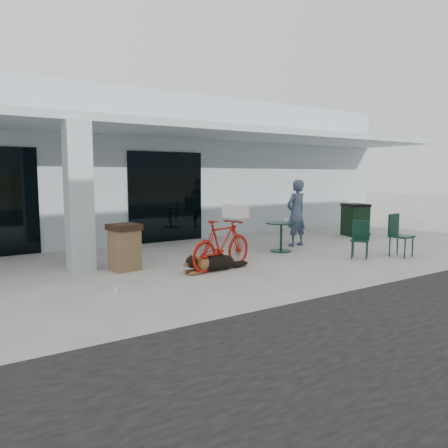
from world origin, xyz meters
TOP-DOWN VIEW (x-y plane):
  - ground at (0.00, 0.00)m, footprint 80.00×80.00m
  - building at (0.00, 8.50)m, footprint 22.00×7.00m
  - storefront_glass_right at (1.80, 4.98)m, footprint 2.40×0.06m
  - column at (-1.50, 2.30)m, footprint 0.50×0.50m
  - overhang at (0.00, 3.60)m, footprint 22.00×2.80m
  - bicycle at (1.04, 0.73)m, footprint 1.87×0.97m
  - laundry_basket at (1.47, 0.85)m, footprint 0.48×0.57m
  - dog at (0.80, 0.70)m, footprint 1.22×0.52m
  - cup_near_dog at (-1.52, 0.09)m, footprint 0.08×0.08m
  - cafe_table_far at (3.53, 1.71)m, footprint 1.09×1.09m
  - cafe_chair_far_a at (5.50, -0.50)m, footprint 0.54×0.58m
  - cafe_chair_far_b at (4.50, -0.06)m, footprint 0.60×0.59m
  - person at (4.50, 2.20)m, footprint 0.73×0.53m
  - cup_on_table at (3.71, 1.74)m, footprint 0.10×0.10m
  - trash_receptacle at (-0.72, 1.80)m, footprint 0.68×0.68m
  - wheeled_bin at (7.60, 2.69)m, footprint 0.89×1.00m

SIDE VIEW (x-z plane):
  - ground at x=0.00m, z-range 0.00..0.00m
  - cup_near_dog at x=-1.52m, z-range 0.00..0.09m
  - dog at x=0.80m, z-range 0.00..0.39m
  - cafe_table_far at x=3.53m, z-range 0.00..0.77m
  - cafe_chair_far_b at x=4.50m, z-range 0.00..0.91m
  - trash_receptacle at x=-0.72m, z-range 0.00..0.98m
  - cafe_chair_far_a at x=5.50m, z-range 0.00..1.06m
  - wheeled_bin at x=7.60m, z-range 0.00..1.07m
  - bicycle at x=1.04m, z-range 0.00..1.08m
  - cup_on_table at x=3.71m, z-range 0.77..0.88m
  - person at x=4.50m, z-range 0.00..1.88m
  - laundry_basket at x=1.47m, z-range 1.08..1.37m
  - storefront_glass_right at x=1.80m, z-range 0.00..2.70m
  - column at x=-1.50m, z-range 0.00..3.12m
  - building at x=0.00m, z-range 0.00..4.50m
  - overhang at x=0.00m, z-range 3.12..3.30m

